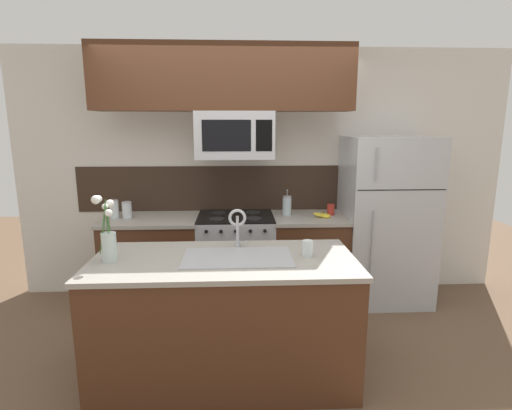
% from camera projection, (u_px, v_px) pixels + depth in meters
% --- Properties ---
extents(ground_plane, '(10.00, 10.00, 0.00)m').
position_uv_depth(ground_plane, '(237.00, 348.00, 3.32)').
color(ground_plane, brown).
extents(rear_partition, '(5.20, 0.10, 2.60)m').
position_uv_depth(rear_partition, '(263.00, 174.00, 4.32)').
color(rear_partition, silver).
rests_on(rear_partition, ground).
extents(splash_band, '(3.34, 0.01, 0.48)m').
position_uv_depth(splash_band, '(235.00, 188.00, 4.28)').
color(splash_band, '#332319').
rests_on(splash_band, rear_partition).
extents(back_counter_left, '(0.96, 0.65, 0.91)m').
position_uv_depth(back_counter_left, '(153.00, 261.00, 4.07)').
color(back_counter_left, '#4C2B19').
rests_on(back_counter_left, ground).
extents(back_counter_right, '(0.76, 0.65, 0.91)m').
position_uv_depth(back_counter_right, '(308.00, 259.00, 4.14)').
color(back_counter_right, '#4C2B19').
rests_on(back_counter_right, ground).
extents(stove_range, '(0.76, 0.64, 0.93)m').
position_uv_depth(stove_range, '(236.00, 259.00, 4.10)').
color(stove_range, '#B7BABF').
rests_on(stove_range, ground).
extents(microwave, '(0.74, 0.40, 0.44)m').
position_uv_depth(microwave, '(235.00, 135.00, 3.83)').
color(microwave, '#B7BABF').
extents(upper_cabinet_band, '(2.41, 0.34, 0.60)m').
position_uv_depth(upper_cabinet_band, '(224.00, 78.00, 3.69)').
color(upper_cabinet_band, '#4C2B19').
extents(refrigerator, '(0.87, 0.74, 1.71)m').
position_uv_depth(refrigerator, '(385.00, 220.00, 4.12)').
color(refrigerator, '#B7BABF').
rests_on(refrigerator, ground).
extents(storage_jar_tall, '(0.09, 0.09, 0.18)m').
position_uv_depth(storage_jar_tall, '(114.00, 209.00, 3.96)').
color(storage_jar_tall, silver).
rests_on(storage_jar_tall, back_counter_left).
extents(storage_jar_medium, '(0.09, 0.09, 0.16)m').
position_uv_depth(storage_jar_medium, '(127.00, 210.00, 3.97)').
color(storage_jar_medium, silver).
rests_on(storage_jar_medium, back_counter_left).
extents(banana_bunch, '(0.19, 0.15, 0.08)m').
position_uv_depth(banana_bunch, '(322.00, 215.00, 3.99)').
color(banana_bunch, yellow).
rests_on(banana_bunch, back_counter_right).
extents(french_press, '(0.09, 0.09, 0.27)m').
position_uv_depth(french_press, '(287.00, 206.00, 4.08)').
color(french_press, silver).
rests_on(french_press, back_counter_right).
extents(coffee_tin, '(0.08, 0.08, 0.11)m').
position_uv_depth(coffee_tin, '(331.00, 210.00, 4.10)').
color(coffee_tin, '#B22D23').
rests_on(coffee_tin, back_counter_right).
extents(island_counter, '(1.84, 0.84, 0.91)m').
position_uv_depth(island_counter, '(225.00, 318.00, 2.88)').
color(island_counter, '#4C2B19').
rests_on(island_counter, ground).
extents(kitchen_sink, '(0.76, 0.44, 0.16)m').
position_uv_depth(kitchen_sink, '(238.00, 267.00, 2.81)').
color(kitchen_sink, '#ADAFB5').
rests_on(kitchen_sink, island_counter).
extents(sink_faucet, '(0.14, 0.14, 0.31)m').
position_uv_depth(sink_faucet, '(237.00, 223.00, 2.97)').
color(sink_faucet, '#B7BABF').
rests_on(sink_faucet, island_counter).
extents(drinking_glass, '(0.07, 0.07, 0.12)m').
position_uv_depth(drinking_glass, '(308.00, 248.00, 2.82)').
color(drinking_glass, silver).
rests_on(drinking_glass, island_counter).
extents(flower_vase, '(0.13, 0.16, 0.46)m').
position_uv_depth(flower_vase, '(108.00, 239.00, 2.70)').
color(flower_vase, silver).
rests_on(flower_vase, island_counter).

